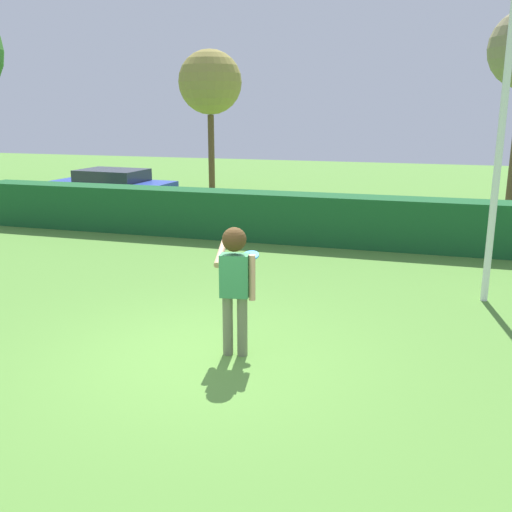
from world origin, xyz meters
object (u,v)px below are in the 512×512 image
at_px(frisbee, 251,255).
at_px(lamppost, 502,122).
at_px(bare_elm_tree, 210,83).
at_px(person, 235,276).
at_px(parked_car_blue, 113,186).

height_order(frisbee, lamppost, lamppost).
bearing_deg(lamppost, bare_elm_tree, 128.55).
xyz_separation_m(frisbee, bare_elm_tree, (-6.34, 15.08, 3.00)).
height_order(person, parked_car_blue, person).
distance_m(person, frisbee, 0.60).
xyz_separation_m(person, bare_elm_tree, (-6.29, 15.66, 3.14)).
xyz_separation_m(frisbee, parked_car_blue, (-8.05, 10.01, -0.58)).
distance_m(lamppost, parked_car_blue, 13.74).
bearing_deg(person, lamppost, 44.50).
height_order(person, lamppost, lamppost).
distance_m(parked_car_blue, bare_elm_tree, 6.44).
xyz_separation_m(person, lamppost, (3.47, 3.41, 1.94)).
distance_m(person, parked_car_blue, 13.28).
xyz_separation_m(person, frisbee, (0.05, 0.58, 0.14)).
bearing_deg(parked_car_blue, frisbee, -51.19).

